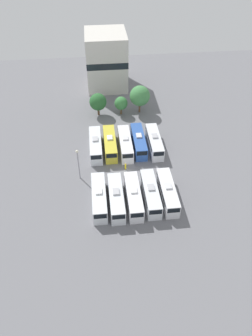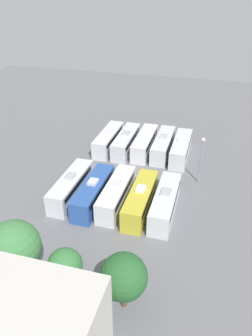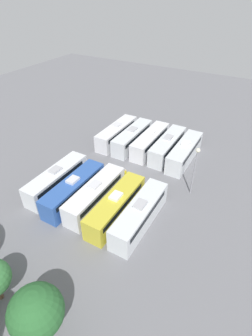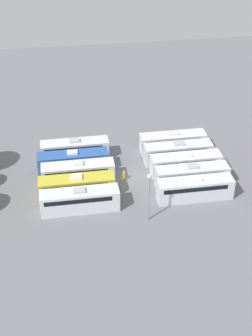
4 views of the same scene
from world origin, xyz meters
name	(u,v)px [view 1 (image 1 of 4)]	position (x,y,z in m)	size (l,w,h in m)	color
ground_plane	(129,173)	(0.00, 0.00, 0.00)	(121.15, 121.15, 0.00)	slate
bus_0	(99,197)	(-6.52, -7.98, 1.68)	(2.63, 10.71, 3.42)	silver
bus_1	(116,197)	(-3.35, -8.44, 1.68)	(2.63, 10.71, 3.42)	silver
bus_2	(133,196)	(-0.09, -8.39, 1.68)	(2.63, 10.71, 3.42)	white
bus_3	(151,193)	(3.23, -8.02, 1.68)	(2.63, 10.71, 3.42)	silver
bus_4	(168,192)	(6.50, -7.98, 1.68)	(2.63, 10.71, 3.42)	silver
bus_5	(96,145)	(-6.62, 8.18, 1.68)	(2.63, 10.71, 3.42)	silver
bus_6	(110,143)	(-3.38, 8.36, 1.68)	(2.63, 10.71, 3.42)	gold
bus_7	(125,143)	(0.06, 7.92, 1.68)	(2.63, 10.71, 3.42)	silver
bus_8	(139,141)	(3.17, 8.50, 1.68)	(2.63, 10.71, 3.42)	#2D56A8
bus_9	(154,141)	(6.69, 7.95, 1.68)	(2.63, 10.71, 3.42)	silver
worker_person	(125,166)	(-0.61, 1.18, 0.78)	(0.36, 0.36, 1.68)	gold
light_pole	(78,159)	(-10.18, -0.60, 5.00)	(0.60, 0.60, 7.31)	gray
tree_0	(98,102)	(-5.35, 23.20, 3.77)	(4.37, 4.37, 5.97)	brown
tree_1	(121,103)	(0.51, 22.92, 3.17)	(3.39, 3.39, 4.90)	brown
tree_2	(140,96)	(5.40, 23.42, 4.75)	(5.20, 5.20, 7.36)	brown
depot_building	(106,60)	(-2.09, 39.37, 7.77)	(11.30, 12.46, 15.38)	beige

